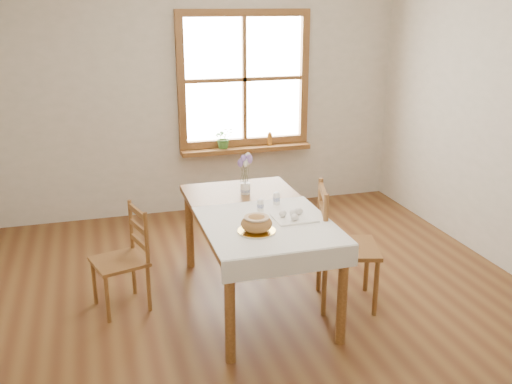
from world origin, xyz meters
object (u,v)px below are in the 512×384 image
chair_right (348,246)px  bread_plate (257,231)px  flower_vase (245,189)px  dining_table (256,221)px  chair_left (119,260)px

chair_right → bread_plate: 0.86m
bread_plate → flower_vase: bearing=79.9°
dining_table → chair_left: bearing=170.2°
chair_left → flower_vase: flower_vase is taller
chair_right → flower_vase: (-0.64, 0.63, 0.32)m
dining_table → chair_right: chair_right is taller
chair_left → bread_plate: 1.15m
bread_plate → dining_table: bearing=74.1°
dining_table → chair_left: (-1.02, 0.18, -0.27)m
dining_table → bread_plate: bread_plate is taller
chair_left → flower_vase: 1.14m
dining_table → bread_plate: bearing=-105.9°
chair_right → flower_vase: chair_right is taller
dining_table → chair_right: (0.66, -0.24, -0.19)m
dining_table → chair_right: bearing=-19.6°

